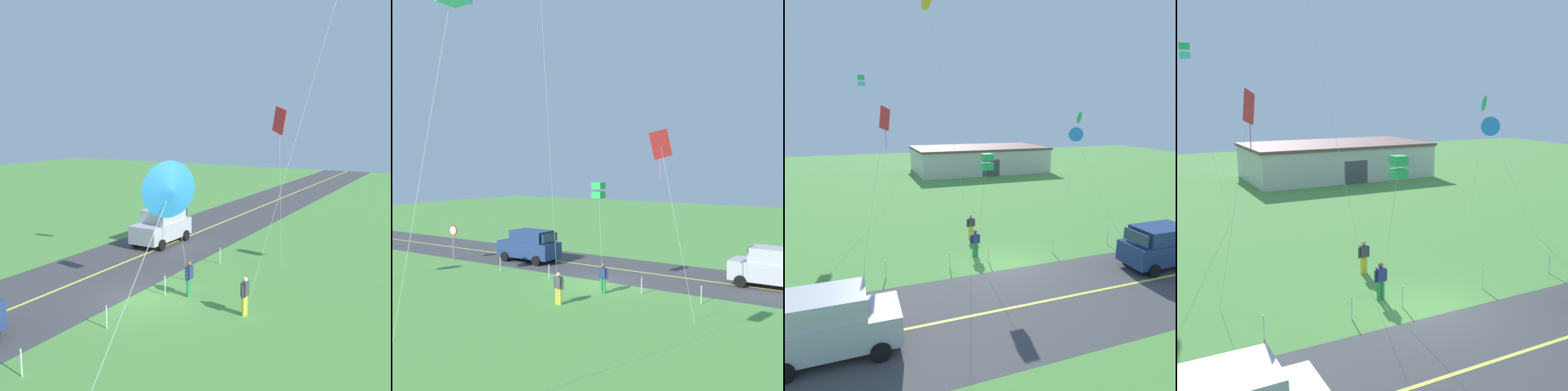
% 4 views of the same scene
% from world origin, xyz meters
% --- Properties ---
extents(ground_plane, '(120.00, 120.00, 0.10)m').
position_xyz_m(ground_plane, '(0.00, 0.00, -0.05)').
color(ground_plane, '#549342').
extents(asphalt_road, '(120.00, 7.00, 0.00)m').
position_xyz_m(asphalt_road, '(0.00, -4.00, 0.00)').
color(asphalt_road, '#424244').
rests_on(asphalt_road, ground).
extents(road_centre_stripe, '(120.00, 0.16, 0.00)m').
position_xyz_m(road_centre_stripe, '(0.00, -4.00, 0.01)').
color(road_centre_stripe, '#E5E04C').
rests_on(road_centre_stripe, asphalt_road).
extents(car_suv_foreground, '(4.40, 2.12, 2.24)m').
position_xyz_m(car_suv_foreground, '(7.62, -2.85, 1.15)').
color(car_suv_foreground, navy).
rests_on(car_suv_foreground, ground).
extents(car_parked_west_near, '(4.40, 2.12, 2.24)m').
position_xyz_m(car_parked_west_near, '(-8.57, -4.53, 1.15)').
color(car_parked_west_near, '#B7B7BC').
rests_on(car_parked_west_near, ground).
extents(person_adult_near, '(0.58, 0.22, 1.60)m').
position_xyz_m(person_adult_near, '(-1.29, 1.72, 0.86)').
color(person_adult_near, '#338C4C').
rests_on(person_adult_near, ground).
extents(person_adult_companion, '(0.58, 0.22, 1.60)m').
position_xyz_m(person_adult_companion, '(-0.55, 4.71, 0.86)').
color(person_adult_companion, yellow).
rests_on(person_adult_companion, ground).
extents(kite_red_low, '(0.83, 0.69, 5.92)m').
position_xyz_m(kite_red_low, '(-0.74, 1.32, 5.48)').
color(kite_red_low, silver).
rests_on(kite_red_low, ground).
extents(kite_blue_mid, '(2.09, 4.08, 15.54)m').
position_xyz_m(kite_blue_mid, '(-2.23, 8.18, 14.89)').
color(kite_blue_mid, silver).
rests_on(kite_blue_mid, ground).
extents(kite_yellow_high, '(1.95, 0.96, 8.43)m').
position_xyz_m(kite_yellow_high, '(-5.69, 4.13, 7.60)').
color(kite_yellow_high, silver).
rests_on(kite_yellow_high, ground).
extents(kite_green_far, '(2.59, 1.77, 8.22)m').
position_xyz_m(kite_green_far, '(12.91, 12.44, 7.64)').
color(kite_green_far, silver).
rests_on(kite_green_far, ground).
extents(kite_pink_drift, '(3.04, 1.95, 7.00)m').
position_xyz_m(kite_pink_drift, '(8.95, 7.28, 6.43)').
color(kite_pink_drift, silver).
rests_on(kite_pink_drift, ground).
extents(kite_orange_near, '(2.45, 1.05, 11.16)m').
position_xyz_m(kite_orange_near, '(-6.36, 16.23, 10.70)').
color(kite_orange_near, silver).
rests_on(kite_orange_near, ground).
extents(warehouse_distant, '(18.36, 10.20, 3.50)m').
position_xyz_m(warehouse_distant, '(9.47, 31.36, 1.75)').
color(warehouse_distant, beige).
rests_on(warehouse_distant, ground).
extents(fence_post_0, '(0.05, 0.05, 0.90)m').
position_xyz_m(fence_post_0, '(-6.36, 0.70, 0.45)').
color(fence_post_0, silver).
rests_on(fence_post_0, ground).
extents(fence_post_1, '(0.05, 0.05, 0.90)m').
position_xyz_m(fence_post_1, '(-3.07, 0.70, 0.45)').
color(fence_post_1, silver).
rests_on(fence_post_1, ground).
extents(fence_post_2, '(0.05, 0.05, 0.90)m').
position_xyz_m(fence_post_2, '(-0.87, 0.70, 0.45)').
color(fence_post_2, silver).
rests_on(fence_post_2, ground).
extents(fence_post_3, '(0.05, 0.05, 0.90)m').
position_xyz_m(fence_post_3, '(3.14, 0.70, 0.45)').
color(fence_post_3, silver).
rests_on(fence_post_3, ground).
extents(fence_post_4, '(0.05, 0.05, 0.90)m').
position_xyz_m(fence_post_4, '(7.12, 0.70, 0.45)').
color(fence_post_4, silver).
rests_on(fence_post_4, ground).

